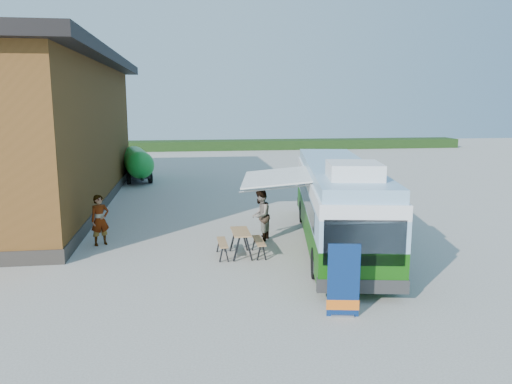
{
  "coord_description": "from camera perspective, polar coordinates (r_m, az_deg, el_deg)",
  "views": [
    {
      "loc": [
        -2.51,
        -16.09,
        5.16
      ],
      "look_at": [
        0.38,
        4.39,
        1.4
      ],
      "focal_mm": 35.0,
      "sensor_mm": 36.0,
      "label": 1
    }
  ],
  "objects": [
    {
      "name": "barn",
      "position": [
        27.33,
        -25.16,
        6.04
      ],
      "size": [
        9.6,
        21.2,
        7.5
      ],
      "color": "brown",
      "rests_on": "ground"
    },
    {
      "name": "banner",
      "position": [
        12.43,
        9.95,
        -10.65
      ],
      "size": [
        0.79,
        0.27,
        1.83
      ],
      "rotation": [
        0.0,
        0.0,
        -0.18
      ],
      "color": "navy",
      "rests_on": "ground"
    },
    {
      "name": "hedge",
      "position": [
        55.3,
        2.96,
        5.46
      ],
      "size": [
        40.0,
        3.0,
        1.0
      ],
      "primitive_type": "cube",
      "color": "#264419",
      "rests_on": "ground"
    },
    {
      "name": "awning",
      "position": [
        17.56,
        3.08,
        1.58
      ],
      "size": [
        3.1,
        4.31,
        0.5
      ],
      "rotation": [
        0.0,
        0.0,
        -0.18
      ],
      "color": "white",
      "rests_on": "ground"
    },
    {
      "name": "picnic_table",
      "position": [
        16.87,
        -1.76,
        -5.21
      ],
      "size": [
        1.55,
        1.38,
        0.87
      ],
      "rotation": [
        0.0,
        0.0,
        0.01
      ],
      "color": "tan",
      "rests_on": "ground"
    },
    {
      "name": "bus",
      "position": [
        18.28,
        9.3,
        -0.94
      ],
      "size": [
        4.29,
        11.43,
        3.44
      ],
      "rotation": [
        0.0,
        0.0,
        -0.18
      ],
      "color": "#1D6110",
      "rests_on": "ground"
    },
    {
      "name": "slurry_tanker",
      "position": [
        33.63,
        -13.44,
        3.31
      ],
      "size": [
        2.46,
        5.71,
        2.14
      ],
      "rotation": [
        0.0,
        0.0,
        0.2
      ],
      "color": "green",
      "rests_on": "ground"
    },
    {
      "name": "person_a",
      "position": [
        18.96,
        -17.4,
        -3.08
      ],
      "size": [
        0.81,
        0.72,
        1.86
      ],
      "primitive_type": "imported",
      "rotation": [
        0.0,
        0.0,
        0.51
      ],
      "color": "#999999",
      "rests_on": "ground"
    },
    {
      "name": "ground",
      "position": [
        17.09,
        0.81,
        -7.28
      ],
      "size": [
        100.0,
        100.0,
        0.0
      ],
      "primitive_type": "plane",
      "color": "#BCB7AD",
      "rests_on": "ground"
    },
    {
      "name": "person_b",
      "position": [
        18.65,
        0.52,
        -2.7
      ],
      "size": [
        1.06,
        1.16,
        1.93
      ],
      "primitive_type": "imported",
      "rotation": [
        0.0,
        0.0,
        -2.01
      ],
      "color": "#999999",
      "rests_on": "ground"
    }
  ]
}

